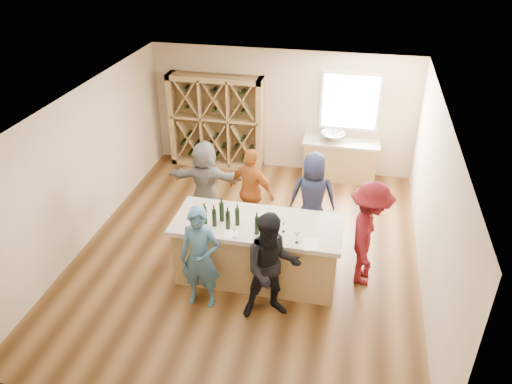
% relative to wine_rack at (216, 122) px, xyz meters
% --- Properties ---
extents(floor, '(6.00, 7.00, 0.10)m').
position_rel_wine_rack_xyz_m(floor, '(1.50, -3.27, -1.15)').
color(floor, brown).
rests_on(floor, ground).
extents(ceiling, '(6.00, 7.00, 0.10)m').
position_rel_wine_rack_xyz_m(ceiling, '(1.50, -3.27, 1.75)').
color(ceiling, white).
rests_on(ceiling, ground).
extents(wall_back, '(6.00, 0.10, 2.80)m').
position_rel_wine_rack_xyz_m(wall_back, '(1.50, 0.28, 0.30)').
color(wall_back, '#CBB493').
rests_on(wall_back, ground).
extents(wall_front, '(6.00, 0.10, 2.80)m').
position_rel_wine_rack_xyz_m(wall_front, '(1.50, -6.82, 0.30)').
color(wall_front, '#CBB493').
rests_on(wall_front, ground).
extents(wall_left, '(0.10, 7.00, 2.80)m').
position_rel_wine_rack_xyz_m(wall_left, '(-1.55, -3.27, 0.30)').
color(wall_left, '#CBB493').
rests_on(wall_left, ground).
extents(wall_right, '(0.10, 7.00, 2.80)m').
position_rel_wine_rack_xyz_m(wall_right, '(4.55, -3.27, 0.30)').
color(wall_right, '#CBB493').
rests_on(wall_right, ground).
extents(window_frame, '(1.30, 0.06, 1.30)m').
position_rel_wine_rack_xyz_m(window_frame, '(3.00, 0.20, 0.65)').
color(window_frame, white).
rests_on(window_frame, wall_back).
extents(window_pane, '(1.18, 0.01, 1.18)m').
position_rel_wine_rack_xyz_m(window_pane, '(3.00, 0.17, 0.65)').
color(window_pane, white).
rests_on(window_pane, wall_back).
extents(wine_rack, '(2.20, 0.45, 2.20)m').
position_rel_wine_rack_xyz_m(wine_rack, '(0.00, 0.00, 0.00)').
color(wine_rack, '#9E7E4B').
rests_on(wine_rack, floor).
extents(back_counter_base, '(1.60, 0.58, 0.86)m').
position_rel_wine_rack_xyz_m(back_counter_base, '(2.90, -0.07, -0.67)').
color(back_counter_base, '#9E7E4B').
rests_on(back_counter_base, floor).
extents(back_counter_top, '(1.70, 0.62, 0.06)m').
position_rel_wine_rack_xyz_m(back_counter_top, '(2.90, -0.07, -0.21)').
color(back_counter_top, '#B0A490').
rests_on(back_counter_top, back_counter_base).
extents(sink, '(0.54, 0.54, 0.19)m').
position_rel_wine_rack_xyz_m(sink, '(2.70, -0.07, -0.09)').
color(sink, silver).
rests_on(sink, back_counter_top).
extents(faucet, '(0.02, 0.02, 0.30)m').
position_rel_wine_rack_xyz_m(faucet, '(2.70, 0.11, -0.03)').
color(faucet, silver).
rests_on(faucet, back_counter_top).
extents(tasting_counter_base, '(2.60, 1.00, 1.00)m').
position_rel_wine_rack_xyz_m(tasting_counter_base, '(1.81, -3.90, -0.60)').
color(tasting_counter_base, '#9E7E4B').
rests_on(tasting_counter_base, floor).
extents(tasting_counter_top, '(2.72, 1.12, 0.08)m').
position_rel_wine_rack_xyz_m(tasting_counter_top, '(1.81, -3.90, -0.06)').
color(tasting_counter_top, '#B0A490').
rests_on(tasting_counter_top, tasting_counter_base).
extents(wine_bottle_a, '(0.08, 0.08, 0.29)m').
position_rel_wine_rack_xyz_m(wine_bottle_a, '(0.99, -4.09, 0.13)').
color(wine_bottle_a, black).
rests_on(wine_bottle_a, tasting_counter_top).
extents(wine_bottle_b, '(0.09, 0.09, 0.29)m').
position_rel_wine_rack_xyz_m(wine_bottle_b, '(1.16, -4.13, 0.13)').
color(wine_bottle_b, black).
rests_on(wine_bottle_b, tasting_counter_top).
extents(wine_bottle_c, '(0.10, 0.10, 0.33)m').
position_rel_wine_rack_xyz_m(wine_bottle_c, '(1.23, -3.96, 0.14)').
color(wine_bottle_c, black).
rests_on(wine_bottle_c, tasting_counter_top).
extents(wine_bottle_d, '(0.08, 0.08, 0.30)m').
position_rel_wine_rack_xyz_m(wine_bottle_d, '(1.39, -4.16, 0.13)').
color(wine_bottle_d, black).
rests_on(wine_bottle_d, tasting_counter_top).
extents(wine_bottle_e, '(0.09, 0.09, 0.30)m').
position_rel_wine_rack_xyz_m(wine_bottle_e, '(1.50, -4.02, 0.13)').
color(wine_bottle_e, black).
rests_on(wine_bottle_e, tasting_counter_top).
extents(wine_glass_a, '(0.07, 0.07, 0.17)m').
position_rel_wine_rack_xyz_m(wine_glass_a, '(1.54, -4.37, 0.06)').
color(wine_glass_a, white).
rests_on(wine_glass_a, tasting_counter_top).
extents(wine_glass_b, '(0.08, 0.08, 0.18)m').
position_rel_wine_rack_xyz_m(wine_glass_b, '(2.04, -4.38, 0.07)').
color(wine_glass_b, white).
rests_on(wine_glass_b, tasting_counter_top).
extents(wine_glass_c, '(0.07, 0.07, 0.18)m').
position_rel_wine_rack_xyz_m(wine_glass_c, '(2.49, -4.31, 0.07)').
color(wine_glass_c, white).
rests_on(wine_glass_c, tasting_counter_top).
extents(wine_glass_d, '(0.06, 0.06, 0.16)m').
position_rel_wine_rack_xyz_m(wine_glass_d, '(2.25, -4.06, 0.06)').
color(wine_glass_d, white).
rests_on(wine_glass_d, tasting_counter_top).
extents(tasting_menu_a, '(0.30, 0.34, 0.00)m').
position_rel_wine_rack_xyz_m(tasting_menu_a, '(1.45, -4.26, -0.02)').
color(tasting_menu_a, white).
rests_on(tasting_menu_a, tasting_counter_top).
extents(tasting_menu_b, '(0.28, 0.35, 0.00)m').
position_rel_wine_rack_xyz_m(tasting_menu_b, '(2.06, -4.33, -0.02)').
color(tasting_menu_b, white).
rests_on(tasting_menu_b, tasting_counter_top).
extents(tasting_menu_c, '(0.27, 0.35, 0.00)m').
position_rel_wine_rack_xyz_m(tasting_menu_c, '(2.71, -4.31, -0.02)').
color(tasting_menu_c, white).
rests_on(tasting_menu_c, tasting_counter_top).
extents(person_near_left, '(0.63, 0.46, 1.73)m').
position_rel_wine_rack_xyz_m(person_near_left, '(1.09, -4.71, -0.23)').
color(person_near_left, '#335972').
rests_on(person_near_left, floor).
extents(person_near_right, '(0.97, 0.73, 1.78)m').
position_rel_wine_rack_xyz_m(person_near_right, '(2.19, -4.73, -0.21)').
color(person_near_right, black).
rests_on(person_near_right, floor).
extents(person_server, '(0.60, 1.21, 1.83)m').
position_rel_wine_rack_xyz_m(person_server, '(3.55, -3.61, -0.18)').
color(person_server, '#590F14').
rests_on(person_server, floor).
extents(person_far_mid, '(1.11, 0.87, 1.69)m').
position_rel_wine_rack_xyz_m(person_far_mid, '(1.40, -2.53, -0.26)').
color(person_far_mid, '#994C19').
rests_on(person_far_mid, floor).
extents(person_far_right, '(0.89, 0.63, 1.73)m').
position_rel_wine_rack_xyz_m(person_far_right, '(2.54, -2.54, -0.24)').
color(person_far_right, '#191E38').
rests_on(person_far_right, floor).
extents(person_far_left, '(1.59, 0.65, 1.68)m').
position_rel_wine_rack_xyz_m(person_far_left, '(0.46, -2.37, -0.26)').
color(person_far_left, slate).
rests_on(person_far_left, floor).
extents(wine_bottle_f, '(0.07, 0.07, 0.30)m').
position_rel_wine_rack_xyz_m(wine_bottle_f, '(1.86, -4.20, 0.13)').
color(wine_bottle_f, black).
rests_on(wine_bottle_f, tasting_counter_top).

